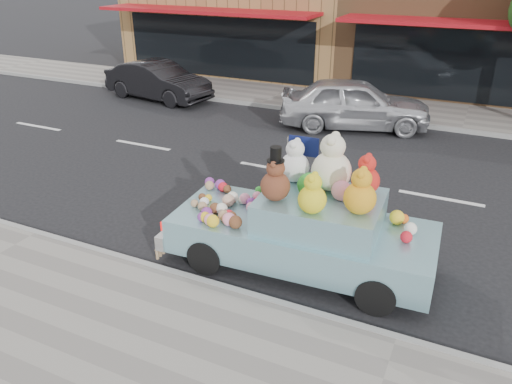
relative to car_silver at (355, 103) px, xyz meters
The scene contains 7 objects.
ground 5.18m from the car_silver, 52.85° to the right, with size 120.00×120.00×0.00m, color black.
far_sidewalk 3.99m from the car_silver, 37.97° to the left, with size 60.00×3.00×0.12m, color gray.
near_kerb 9.62m from the car_silver, 71.19° to the right, with size 60.00×0.12×0.13m, color gray.
far_kerb 3.30m from the car_silver, 16.47° to the left, with size 60.00×0.12×0.13m, color gray.
car_silver is the anchor object (origin of this frame).
car_dark 7.43m from the car_silver, behind, with size 1.45×4.16×1.37m, color black.
art_car 7.94m from the car_silver, 80.87° to the right, with size 4.57×1.99×2.30m.
Camera 1 is at (0.53, -10.60, 4.79)m, focal length 35.00 mm.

